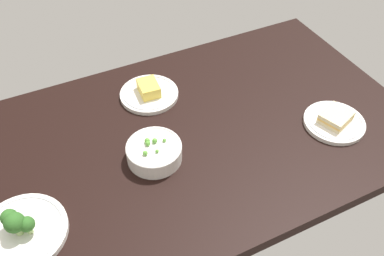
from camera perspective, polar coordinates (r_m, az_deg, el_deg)
The scene contains 5 objects.
dining_table at distance 129.15cm, azimuth 0.00°, elevation -1.25°, with size 138.61×82.97×4.00cm, color black.
plate_sandwich at distance 136.83cm, azimuth 19.03°, elevation 0.94°, with size 18.99×18.99×4.60cm.
bowl_peas at distance 119.04cm, azimuth -5.23°, elevation -3.27°, with size 16.06×16.06×6.50cm.
plate_cheese at distance 140.14cm, azimuth -5.93°, elevation 4.86°, with size 19.60×19.60×5.30cm.
plate_broccoli at distance 112.61cm, azimuth -22.51°, elevation -12.83°, with size 22.51×22.51×8.81cm.
Camera 1 is at (38.91, 80.02, 95.61)cm, focal length 38.75 mm.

